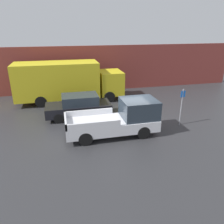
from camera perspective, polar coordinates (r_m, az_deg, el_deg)
ground_plane at (r=13.83m, az=4.36°, el=-4.08°), size 60.00×60.00×0.00m
building_wall at (r=21.59m, az=-2.83°, el=11.28°), size 28.00×0.15×4.30m
pickup_truck at (r=12.67m, az=2.25°, el=-1.81°), size 5.28×1.99×2.04m
car at (r=15.35m, az=-8.64°, el=1.59°), size 4.45×1.86×1.59m
delivery_truck at (r=18.70m, az=-11.88°, el=8.03°), size 8.81×2.62×3.27m
parking_sign at (r=14.37m, az=17.70°, el=1.69°), size 0.30×0.07×2.38m
newspaper_box at (r=21.31m, az=-16.82°, el=5.85°), size 0.45×0.40×1.11m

